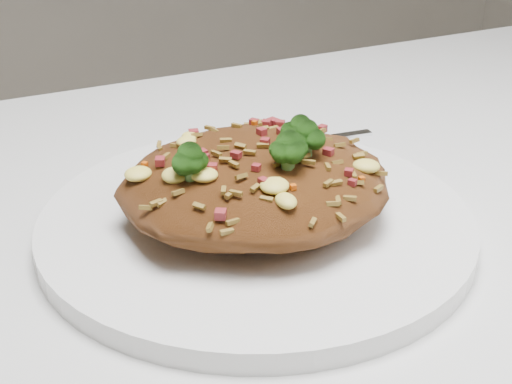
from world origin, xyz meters
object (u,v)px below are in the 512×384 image
dining_table (382,365)px  fork (287,144)px  fried_rice (257,171)px  plate (256,222)px

dining_table → fork: 0.18m
fork → dining_table: bearing=-85.4°
dining_table → fried_rice: 0.16m
dining_table → fried_rice: size_ratio=6.94×
fried_rice → dining_table: bearing=-43.1°
plate → fried_rice: bearing=-78.7°
fork → fried_rice: bearing=-122.4°
fried_rice → fork: size_ratio=1.06×
dining_table → plate: (-0.07, 0.06, 0.10)m
fried_rice → fork: (0.07, 0.09, -0.03)m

